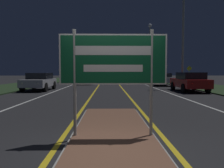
{
  "coord_description": "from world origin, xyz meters",
  "views": [
    {
      "loc": [
        -0.11,
        -3.91,
        1.52
      ],
      "look_at": [
        0.0,
        2.37,
        1.16
      ],
      "focal_mm": 35.0,
      "sensor_mm": 36.0,
      "label": 1
    }
  ],
  "objects_px": {
    "highway_sign": "(113,63)",
    "streetlight_right_far": "(150,43)",
    "streetlight_right_near": "(183,24)",
    "car_approaching_0": "(39,81)",
    "car_receding_0": "(190,81)",
    "car_receding_1": "(161,79)",
    "car_approaching_1": "(86,77)",
    "warning_sign": "(189,73)"
  },
  "relations": [
    {
      "from": "car_receding_1",
      "to": "car_approaching_1",
      "type": "xyz_separation_m",
      "value": [
        -8.46,
        2.79,
        0.06
      ]
    },
    {
      "from": "car_approaching_1",
      "to": "warning_sign",
      "type": "height_order",
      "value": "warning_sign"
    },
    {
      "from": "car_approaching_0",
      "to": "car_approaching_1",
      "type": "xyz_separation_m",
      "value": [
        2.87,
        8.81,
        0.05
      ]
    },
    {
      "from": "car_receding_0",
      "to": "streetlight_right_far",
      "type": "bearing_deg",
      "value": 88.39
    },
    {
      "from": "car_receding_0",
      "to": "warning_sign",
      "type": "height_order",
      "value": "warning_sign"
    },
    {
      "from": "car_receding_0",
      "to": "car_receding_1",
      "type": "xyz_separation_m",
      "value": [
        -0.44,
        7.16,
        -0.03
      ]
    },
    {
      "from": "highway_sign",
      "to": "car_receding_0",
      "type": "bearing_deg",
      "value": 62.54
    },
    {
      "from": "highway_sign",
      "to": "car_receding_1",
      "type": "relative_size",
      "value": 0.53
    },
    {
      "from": "highway_sign",
      "to": "car_receding_1",
      "type": "xyz_separation_m",
      "value": [
        5.66,
        18.9,
        -0.97
      ]
    },
    {
      "from": "streetlight_right_near",
      "to": "warning_sign",
      "type": "height_order",
      "value": "streetlight_right_near"
    },
    {
      "from": "car_receding_1",
      "to": "car_receding_0",
      "type": "bearing_deg",
      "value": -86.46
    },
    {
      "from": "streetlight_right_far",
      "to": "car_approaching_1",
      "type": "height_order",
      "value": "streetlight_right_far"
    },
    {
      "from": "highway_sign",
      "to": "car_receding_0",
      "type": "relative_size",
      "value": 0.56
    },
    {
      "from": "highway_sign",
      "to": "warning_sign",
      "type": "xyz_separation_m",
      "value": [
        9.08,
        19.82,
        -0.36
      ]
    },
    {
      "from": "streetlight_right_far",
      "to": "car_receding_0",
      "type": "xyz_separation_m",
      "value": [
        -0.53,
        -18.95,
        -5.38
      ]
    },
    {
      "from": "streetlight_right_far",
      "to": "warning_sign",
      "type": "bearing_deg",
      "value": -77.31
    },
    {
      "from": "streetlight_right_far",
      "to": "car_approaching_1",
      "type": "bearing_deg",
      "value": -136.36
    },
    {
      "from": "car_receding_0",
      "to": "warning_sign",
      "type": "distance_m",
      "value": 8.64
    },
    {
      "from": "warning_sign",
      "to": "car_approaching_0",
      "type": "bearing_deg",
      "value": -154.82
    },
    {
      "from": "streetlight_right_near",
      "to": "streetlight_right_far",
      "type": "bearing_deg",
      "value": 89.79
    },
    {
      "from": "car_receding_0",
      "to": "streetlight_right_near",
      "type": "bearing_deg",
      "value": 81.14
    },
    {
      "from": "highway_sign",
      "to": "car_approaching_1",
      "type": "height_order",
      "value": "highway_sign"
    },
    {
      "from": "car_approaching_0",
      "to": "car_approaching_1",
      "type": "height_order",
      "value": "car_approaching_1"
    },
    {
      "from": "highway_sign",
      "to": "car_receding_1",
      "type": "height_order",
      "value": "highway_sign"
    },
    {
      "from": "car_receding_0",
      "to": "car_receding_1",
      "type": "distance_m",
      "value": 7.18
    },
    {
      "from": "streetlight_right_near",
      "to": "car_approaching_0",
      "type": "distance_m",
      "value": 13.37
    },
    {
      "from": "streetlight_right_far",
      "to": "car_receding_1",
      "type": "relative_size",
      "value": 2.1
    },
    {
      "from": "streetlight_right_far",
      "to": "warning_sign",
      "type": "distance_m",
      "value": 12.13
    },
    {
      "from": "car_approaching_1",
      "to": "warning_sign",
      "type": "bearing_deg",
      "value": -8.96
    },
    {
      "from": "car_approaching_0",
      "to": "warning_sign",
      "type": "height_order",
      "value": "warning_sign"
    },
    {
      "from": "streetlight_right_near",
      "to": "car_receding_1",
      "type": "relative_size",
      "value": 1.93
    },
    {
      "from": "highway_sign",
      "to": "car_receding_0",
      "type": "xyz_separation_m",
      "value": [
        6.1,
        11.74,
        -0.94
      ]
    },
    {
      "from": "car_approaching_0",
      "to": "car_receding_1",
      "type": "bearing_deg",
      "value": 27.96
    },
    {
      "from": "highway_sign",
      "to": "car_approaching_0",
      "type": "height_order",
      "value": "highway_sign"
    },
    {
      "from": "highway_sign",
      "to": "car_receding_1",
      "type": "bearing_deg",
      "value": 73.34
    },
    {
      "from": "car_receding_0",
      "to": "car_approaching_1",
      "type": "height_order",
      "value": "car_approaching_1"
    },
    {
      "from": "streetlight_right_far",
      "to": "car_approaching_0",
      "type": "relative_size",
      "value": 2.21
    },
    {
      "from": "car_receding_0",
      "to": "car_approaching_1",
      "type": "bearing_deg",
      "value": 131.79
    },
    {
      "from": "highway_sign",
      "to": "streetlight_right_far",
      "type": "xyz_separation_m",
      "value": [
        6.63,
        30.69,
        4.44
      ]
    },
    {
      "from": "streetlight_right_far",
      "to": "streetlight_right_near",
      "type": "bearing_deg",
      "value": -90.21
    },
    {
      "from": "highway_sign",
      "to": "car_receding_0",
      "type": "distance_m",
      "value": 13.26
    },
    {
      "from": "highway_sign",
      "to": "streetlight_right_far",
      "type": "bearing_deg",
      "value": 77.8
    }
  ]
}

